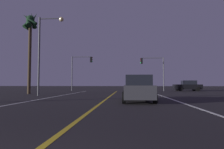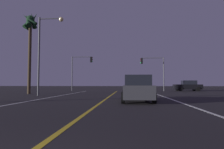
{
  "view_description": "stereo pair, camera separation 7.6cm",
  "coord_description": "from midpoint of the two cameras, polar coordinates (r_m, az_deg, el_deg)",
  "views": [
    {
      "loc": [
        1.54,
        -0.91,
        1.15
      ],
      "look_at": [
        -0.45,
        25.1,
        2.44
      ],
      "focal_mm": 30.57,
      "sensor_mm": 36.0,
      "label": 1
    },
    {
      "loc": [
        1.61,
        -0.91,
        1.15
      ],
      "look_at": [
        -0.45,
        25.1,
        2.44
      ],
      "focal_mm": 30.57,
      "sensor_mm": 36.0,
      "label": 2
    }
  ],
  "objects": [
    {
      "name": "car_crossing_side",
      "position": [
        33.37,
        21.62,
        -3.19
      ],
      "size": [
        4.3,
        2.02,
        1.7
      ],
      "rotation": [
        0.0,
        0.0,
        3.14
      ],
      "color": "black",
      "rests_on": "ground"
    },
    {
      "name": "palm_tree_left_mid",
      "position": [
        24.71,
        -23.36,
        12.57
      ],
      "size": [
        2.04,
        2.16,
        9.59
      ],
      "color": "#473826",
      "rests_on": "ground"
    },
    {
      "name": "street_lamp_left_mid",
      "position": [
        19.9,
        -19.5,
        8.3
      ],
      "size": [
        2.5,
        0.44,
        7.7
      ],
      "color": "#4C4C51",
      "rests_on": "ground"
    },
    {
      "name": "car_lead_same_lane",
      "position": [
        12.58,
        7.6,
        -4.3
      ],
      "size": [
        2.02,
        4.3,
        1.7
      ],
      "rotation": [
        0.0,
        0.0,
        1.57
      ],
      "color": "black",
      "rests_on": "ground"
    },
    {
      "name": "lane_edge_right",
      "position": [
        12.98,
        19.39,
        -7.73
      ],
      "size": [
        0.16,
        35.17,
        0.01
      ],
      "primitive_type": "cube",
      "color": "silver",
      "rests_on": "ground"
    },
    {
      "name": "lane_edge_left",
      "position": [
        14.12,
        -23.16,
        -7.26
      ],
      "size": [
        0.16,
        35.17,
        0.01
      ],
      "primitive_type": "cube",
      "color": "silver",
      "rests_on": "ground"
    },
    {
      "name": "lane_center_divider",
      "position": [
        12.64,
        -2.83,
        -8.02
      ],
      "size": [
        0.16,
        35.17,
        0.01
      ],
      "primitive_type": "cube",
      "color": "gold",
      "rests_on": "ground"
    },
    {
      "name": "traffic_light_near_right",
      "position": [
        30.97,
        11.82,
        2.5
      ],
      "size": [
        3.74,
        0.36,
        5.33
      ],
      "rotation": [
        0.0,
        0.0,
        3.14
      ],
      "color": "#4C4C51",
      "rests_on": "ground"
    },
    {
      "name": "traffic_light_near_left",
      "position": [
        31.59,
        -9.1,
        2.72
      ],
      "size": [
        3.48,
        0.36,
        5.62
      ],
      "color": "#4C4C51",
      "rests_on": "ground"
    }
  ]
}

